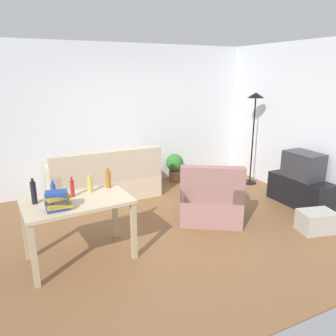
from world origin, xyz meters
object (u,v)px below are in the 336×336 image
object	(u,v)px
tv	(303,165)
couch	(105,181)
bottle_dark	(34,192)
bottle_red	(72,188)
tv_stand	(300,192)
potted_plant	(175,165)
bottle_blue	(53,191)
bottle_amber	(108,179)
desk	(78,209)
torchiere_lamp	(255,114)
bottle_squat	(90,184)
armchair	(211,200)
storage_box	(316,221)
book_stack	(57,201)

from	to	relation	value
tv	couch	bearing A→B (deg)	58.28
bottle_dark	bottle_red	xyz separation A→B (m)	(0.43, 0.04, -0.03)
tv_stand	potted_plant	distance (m)	2.47
bottle_blue	bottle_amber	size ratio (longest dim) A/B	0.82
bottle_blue	desk	bearing A→B (deg)	-40.32
bottle_red	torchiere_lamp	bearing A→B (deg)	18.06
bottle_squat	tv	bearing A→B (deg)	-2.12
tv	bottle_blue	xyz separation A→B (m)	(-3.92, 0.12, 0.15)
armchair	storage_box	size ratio (longest dim) A/B	2.52
couch	bottle_amber	distance (m)	1.72
potted_plant	book_stack	bearing A→B (deg)	-138.02
desk	bottle_blue	size ratio (longest dim) A/B	5.89
tv_stand	bottle_amber	bearing A→B (deg)	86.61
bottle_dark	bottle_blue	bearing A→B (deg)	22.15
tv	bottle_red	xyz separation A→B (m)	(-3.71, 0.07, 0.17)
tv_stand	torchiere_lamp	xyz separation A→B (m)	(0.00, 1.28, 1.17)
bottle_dark	storage_box	bearing A→B (deg)	-13.27
torchiere_lamp	desk	xyz separation A→B (m)	(-3.69, -1.35, -0.76)
potted_plant	bottle_blue	xyz separation A→B (m)	(-2.61, -1.97, 0.52)
armchair	storage_box	bearing A→B (deg)	170.96
desk	storage_box	world-z (taller)	desk
tv	storage_box	bearing A→B (deg)	145.90
bottle_amber	bottle_blue	bearing A→B (deg)	-174.27
bottle_squat	torchiere_lamp	bearing A→B (deg)	18.27
potted_plant	couch	bearing A→B (deg)	-168.66
torchiere_lamp	armchair	distance (m)	2.28
storage_box	bottle_blue	xyz separation A→B (m)	(-3.37, 0.94, 0.70)
armchair	potted_plant	bearing A→B (deg)	-68.37
potted_plant	book_stack	distance (m)	3.56
armchair	bottle_dark	bearing A→B (deg)	35.60
couch	tv	size ratio (longest dim) A/B	3.15
torchiere_lamp	potted_plant	bearing A→B (deg)	148.34
desk	bottle_amber	bearing A→B (deg)	26.75
armchair	desk	bearing A→B (deg)	39.36
armchair	bottle_squat	xyz separation A→B (m)	(-1.82, -0.05, 0.54)
storage_box	book_stack	size ratio (longest dim) A/B	1.70
bottle_red	bottle_amber	world-z (taller)	bottle_amber
bottle_blue	bottle_amber	xyz separation A→B (m)	(0.68, 0.07, 0.02)
desk	bottle_blue	distance (m)	0.36
tv	bottle_amber	bearing A→B (deg)	86.62
tv	desk	size ratio (longest dim) A/B	0.48
desk	bottle_red	bearing A→B (deg)	94.60
couch	bottle_squat	world-z (taller)	bottle_squat
tv	bottle_red	bearing A→B (deg)	88.89
tv_stand	potted_plant	world-z (taller)	potted_plant
desk	armchair	distance (m)	2.06
storage_box	bottle_amber	bearing A→B (deg)	159.59
bottle_red	bottle_squat	xyz separation A→B (m)	(0.22, 0.06, -0.01)
bottle_red	book_stack	bearing A→B (deg)	-122.84
bottle_squat	book_stack	world-z (taller)	bottle_squat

